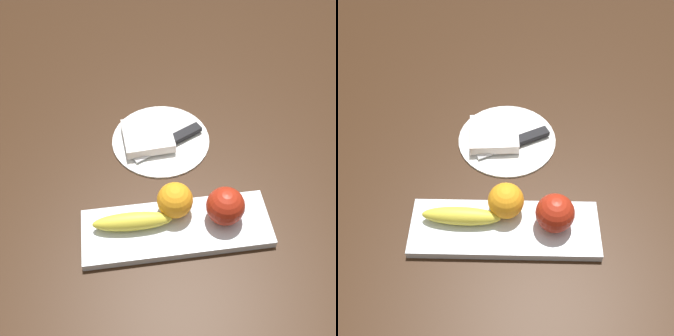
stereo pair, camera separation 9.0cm
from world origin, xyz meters
TOP-DOWN VIEW (x-y plane):
  - ground_plane at (0.00, 0.00)m, footprint 2.40×2.40m
  - fruit_tray at (-0.03, 0.03)m, footprint 0.37×0.13m
  - apple at (-0.13, 0.02)m, footprint 0.08×0.08m
  - banana at (0.05, 0.02)m, footprint 0.16×0.04m
  - orange_near_apple at (-0.03, -0.01)m, footprint 0.07×0.07m
  - dinner_plate at (-0.03, -0.22)m, footprint 0.23×0.23m
  - folded_napkin at (-0.00, -0.22)m, footprint 0.12×0.11m
  - knife at (-0.07, -0.21)m, footprint 0.17×0.10m

SIDE VIEW (x-z plane):
  - ground_plane at x=0.00m, z-range 0.00..0.00m
  - dinner_plate at x=-0.03m, z-range 0.00..0.01m
  - fruit_tray at x=-0.03m, z-range 0.00..0.02m
  - knife at x=-0.07m, z-range 0.01..0.02m
  - folded_napkin at x=0.00m, z-range 0.01..0.03m
  - banana at x=0.05m, z-range 0.02..0.05m
  - orange_near_apple at x=-0.03m, z-range 0.02..0.09m
  - apple at x=-0.13m, z-range 0.02..0.09m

